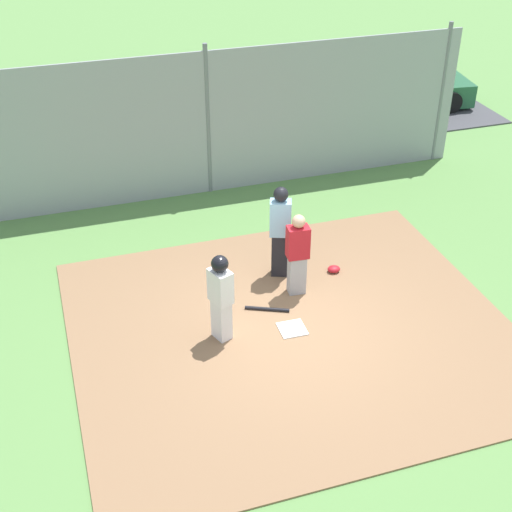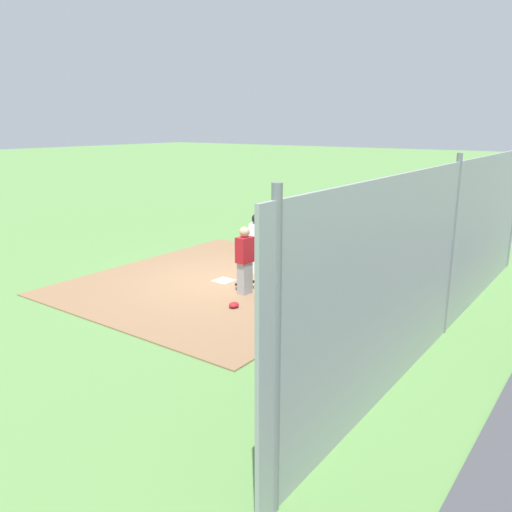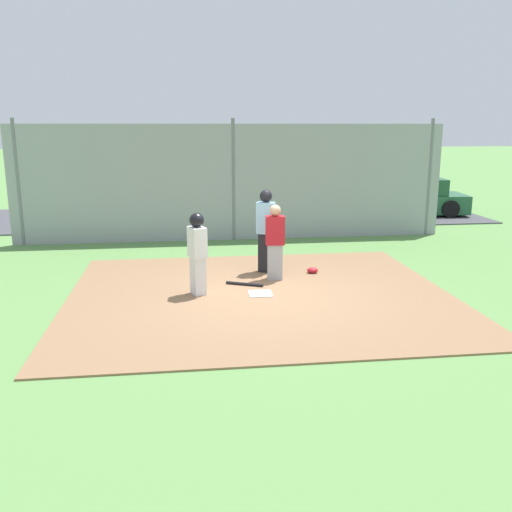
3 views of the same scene
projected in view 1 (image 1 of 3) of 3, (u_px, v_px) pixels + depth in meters
name	position (u px, v px, depth m)	size (l,w,h in m)	color
ground_plane	(292.00, 331.00, 11.81)	(140.00, 140.00, 0.00)	#5B8947
dirt_infield	(292.00, 330.00, 11.81)	(7.20, 6.40, 0.03)	#896647
home_plate	(292.00, 329.00, 11.79)	(0.44, 0.44, 0.02)	white
catcher	(297.00, 253.00, 12.29)	(0.40, 0.29, 1.57)	#9E9EA3
umpire	(280.00, 230.00, 12.70)	(0.45, 0.37, 1.80)	black
runner	(221.00, 293.00, 11.17)	(0.38, 0.45, 1.56)	silver
baseball_bat	(267.00, 309.00, 12.23)	(0.06, 0.06, 0.77)	black
catcher_mask	(334.00, 269.00, 13.23)	(0.24, 0.20, 0.12)	#B21923
backstop_fence	(208.00, 124.00, 15.29)	(12.00, 0.10, 3.35)	#93999E
parking_lot	(173.00, 127.00, 19.35)	(18.00, 5.20, 0.04)	#424247
parked_car_green	(398.00, 86.00, 20.40)	(4.39, 2.30, 1.28)	#235B38
parked_car_dark	(189.00, 97.00, 19.62)	(4.25, 1.97, 1.28)	black
parked_car_white	(50.00, 114.00, 18.51)	(4.26, 2.01, 1.28)	silver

